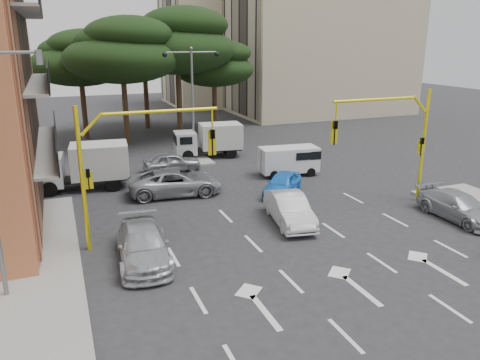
% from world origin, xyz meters
% --- Properties ---
extents(ground, '(120.00, 120.00, 0.00)m').
position_xyz_m(ground, '(0.00, 0.00, 0.00)').
color(ground, '#28282B').
rests_on(ground, ground).
extents(median_strip, '(1.40, 6.00, 0.15)m').
position_xyz_m(median_strip, '(0.00, 16.00, 0.07)').
color(median_strip, gray).
rests_on(median_strip, ground).
extents(apartment_beige_near, '(20.20, 12.15, 18.70)m').
position_xyz_m(apartment_beige_near, '(19.95, 32.00, 9.35)').
color(apartment_beige_near, '#C0B490').
rests_on(apartment_beige_near, ground).
extents(apartment_beige_far, '(16.20, 12.15, 16.70)m').
position_xyz_m(apartment_beige_far, '(12.95, 44.00, 8.35)').
color(apartment_beige_far, '#C0B490').
rests_on(apartment_beige_far, ground).
extents(pine_left_near, '(9.15, 9.15, 10.23)m').
position_xyz_m(pine_left_near, '(-3.94, 21.96, 7.60)').
color(pine_left_near, '#382616').
rests_on(pine_left_near, ground).
extents(pine_center, '(9.98, 9.98, 11.16)m').
position_xyz_m(pine_center, '(1.06, 23.96, 8.30)').
color(pine_center, '#382616').
rests_on(pine_center, ground).
extents(pine_left_far, '(8.32, 8.32, 9.30)m').
position_xyz_m(pine_left_far, '(-6.94, 25.96, 6.91)').
color(pine_left_far, '#382616').
rests_on(pine_left_far, ground).
extents(pine_right, '(7.49, 7.49, 8.37)m').
position_xyz_m(pine_right, '(5.06, 25.96, 6.22)').
color(pine_right, '#382616').
rests_on(pine_right, ground).
extents(pine_back, '(9.15, 9.15, 10.23)m').
position_xyz_m(pine_back, '(-0.94, 28.96, 7.60)').
color(pine_back, '#382616').
rests_on(pine_back, ground).
extents(signal_mast_right, '(5.79, 0.37, 6.00)m').
position_xyz_m(signal_mast_right, '(6.80, 1.99, 3.88)').
color(signal_mast_right, yellow).
rests_on(signal_mast_right, ground).
extents(signal_mast_left, '(5.79, 0.37, 6.00)m').
position_xyz_m(signal_mast_left, '(-6.80, 1.99, 3.88)').
color(signal_mast_left, yellow).
rests_on(signal_mast_left, ground).
extents(street_lamp_center, '(4.16, 0.36, 7.77)m').
position_xyz_m(street_lamp_center, '(0.00, 16.00, 5.43)').
color(street_lamp_center, slate).
rests_on(street_lamp_center, median_strip).
extents(car_white_hatch, '(2.21, 4.46, 1.41)m').
position_xyz_m(car_white_hatch, '(0.52, 1.56, 0.70)').
color(car_white_hatch, silver).
rests_on(car_white_hatch, ground).
extents(car_blue_compact, '(3.58, 3.64, 1.24)m').
position_xyz_m(car_blue_compact, '(2.18, 5.61, 0.62)').
color(car_blue_compact, '#1C7CE9').
rests_on(car_blue_compact, ground).
extents(car_silver_wagon, '(2.36, 4.92, 1.38)m').
position_xyz_m(car_silver_wagon, '(-6.67, 0.10, 0.69)').
color(car_silver_wagon, '#AFB3B7').
rests_on(car_silver_wagon, ground).
extents(car_silver_cross_a, '(5.48, 3.00, 1.46)m').
position_xyz_m(car_silver_cross_a, '(-3.45, 7.71, 0.73)').
color(car_silver_cross_a, '#9D9FA4').
rests_on(car_silver_cross_a, ground).
extents(car_silver_cross_b, '(3.78, 1.52, 1.29)m').
position_xyz_m(car_silver_cross_b, '(-2.50, 12.62, 0.64)').
color(car_silver_cross_b, '#989AA0').
rests_on(car_silver_cross_b, ground).
extents(car_silver_parked, '(1.85, 4.47, 1.29)m').
position_xyz_m(car_silver_parked, '(8.42, -0.99, 0.65)').
color(car_silver_parked, '#A4A6AC').
rests_on(car_silver_parked, ground).
extents(van_white, '(3.87, 2.08, 1.86)m').
position_xyz_m(van_white, '(4.30, 9.00, 0.93)').
color(van_white, white).
rests_on(van_white, ground).
extents(box_truck_a, '(5.55, 2.76, 2.64)m').
position_xyz_m(box_truck_a, '(-8.19, 10.73, 1.32)').
color(box_truck_a, silver).
rests_on(box_truck_a, ground).
extents(box_truck_b, '(5.22, 2.72, 2.45)m').
position_xyz_m(box_truck_b, '(1.00, 15.50, 1.23)').
color(box_truck_b, silver).
rests_on(box_truck_b, ground).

